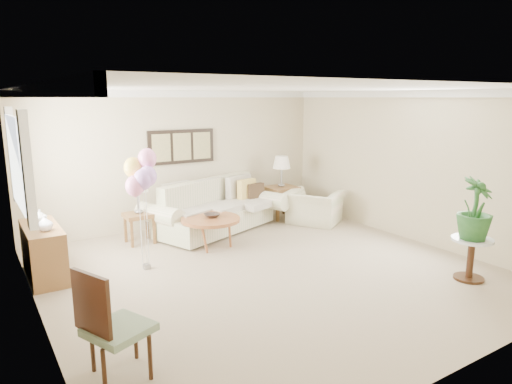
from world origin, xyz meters
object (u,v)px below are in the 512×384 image
Objects in this scene: armchair at (313,207)px; accent_chair at (110,323)px; sofa at (215,211)px; coffee_table at (211,220)px; balloon_cluster at (141,174)px.

accent_chair is at bearing 91.84° from armchair.
accent_chair is (-2.94, -3.64, 0.16)m from sofa.
coffee_table is 1.67m from balloon_cluster.
accent_chair reaches higher than sofa.
accent_chair reaches higher than armchair.
accent_chair is (-2.44, -2.83, 0.07)m from coffee_table.
accent_chair is at bearing -115.49° from balloon_cluster.
balloon_cluster reaches higher than armchair.
sofa is 4.68m from accent_chair.
armchair is at bearing -17.90° from sofa.
coffee_table is 2.41m from armchair.
balloon_cluster reaches higher than coffee_table.
balloon_cluster is (-1.29, -0.43, 0.96)m from coffee_table.
balloon_cluster is at bearing -145.44° from sofa.
accent_chair is (-4.83, -3.03, 0.21)m from armchair.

